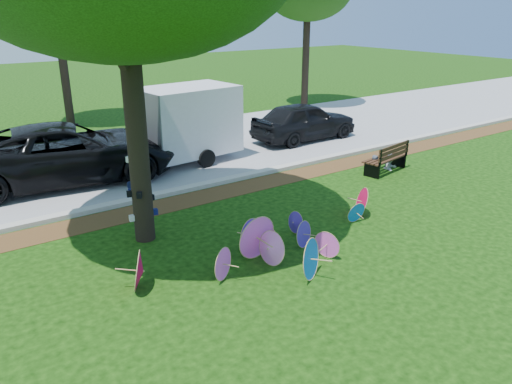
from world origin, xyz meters
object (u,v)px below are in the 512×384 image
Objects in this scene: park_bench at (385,157)px; person_left at (376,156)px; black_van at (68,153)px; cargo_trailer at (188,120)px; parasol_pile at (274,239)px; person_right at (391,154)px; dark_pickup at (304,121)px.

park_bench is 0.37m from person_left.
cargo_trailer is (3.90, -0.16, 0.53)m from black_van.
parasol_pile is 5.92× the size of person_left.
parasol_pile is at bearing -148.94° from person_right.
person_left is at bearing 168.49° from dark_pickup.
parasol_pile is at bearing -167.95° from park_bench.
black_van is 9.65m from park_bench.
black_van is 3.94m from cargo_trailer.
person_right is (4.85, -4.54, -0.89)m from cargo_trailer.
person_right is (6.66, 2.65, 0.12)m from parasol_pile.
person_left is at bearing -112.30° from black_van.
black_van is (-2.09, 7.34, 0.49)m from parasol_pile.
cargo_trailer is at bearing 141.46° from person_left.
person_right is at bearing -2.20° from park_bench.
cargo_trailer is at bearing 75.86° from parasol_pile.
parasol_pile is at bearing 135.81° from dark_pickup.
parasol_pile is 6.82m from park_bench.
black_van reaches higher than park_bench.
dark_pickup is 4.60m from person_left.
cargo_trailer reaches higher than black_van.
cargo_trailer is at bearing -84.39° from black_van.
parasol_pile is at bearing -156.14° from black_van.
person_left is at bearing -53.35° from cargo_trailer.
cargo_trailer is at bearing 124.10° from park_bench.
person_right is (0.70, 0.00, -0.05)m from person_left.
person_right is at bearing 9.03° from person_left.
parasol_pile is at bearing -109.92° from cargo_trailer.
cargo_trailer is 2.82× the size of person_left.
black_van is at bearing 140.19° from park_bench.
person_left is at bearing -170.63° from person_right.
black_van is 6.22× the size of person_right.
dark_pickup is 2.47× the size of park_bench.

